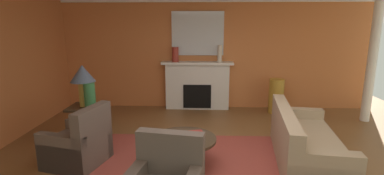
{
  "coord_description": "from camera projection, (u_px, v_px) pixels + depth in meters",
  "views": [
    {
      "loc": [
        -0.21,
        -4.15,
        2.19
      ],
      "look_at": [
        -0.43,
        1.16,
        1.0
      ],
      "focal_mm": 27.42,
      "sensor_mm": 36.0,
      "label": 1
    }
  ],
  "objects": [
    {
      "name": "vase_tall_corner",
      "position": [
        276.0,
        96.0,
        7.14
      ],
      "size": [
        0.36,
        0.36,
        0.84
      ],
      "primitive_type": "cylinder",
      "color": "#B7892D",
      "rests_on": "ground_plane"
    },
    {
      "name": "vase_mantel_left",
      "position": [
        175.0,
        55.0,
        7.28
      ],
      "size": [
        0.16,
        0.16,
        0.36
      ],
      "primitive_type": "cylinder",
      "color": "#9E3328",
      "rests_on": "fireplace"
    },
    {
      "name": "area_rug",
      "position": [
        184.0,
        164.0,
        4.6
      ],
      "size": [
        3.65,
        2.41,
        0.01
      ],
      "primitive_type": "cube",
      "color": "#993D33",
      "rests_on": "ground_plane"
    },
    {
      "name": "side_table",
      "position": [
        86.0,
        122.0,
        5.38
      ],
      "size": [
        0.56,
        0.56,
        0.7
      ],
      "color": "#3D2D1E",
      "rests_on": "ground_plane"
    },
    {
      "name": "column_white",
      "position": [
        372.0,
        59.0,
        6.36
      ],
      "size": [
        0.2,
        0.2,
        2.81
      ],
      "primitive_type": "cylinder",
      "color": "white",
      "rests_on": "ground_plane"
    },
    {
      "name": "book_art_folio",
      "position": [
        180.0,
        138.0,
        4.37
      ],
      "size": [
        0.23,
        0.22,
        0.04
      ],
      "primitive_type": "cube",
      "rotation": [
        0.0,
        0.0,
        0.37
      ],
      "color": "navy",
      "rests_on": "coffee_table"
    },
    {
      "name": "fireplace",
      "position": [
        197.0,
        87.0,
        7.48
      ],
      "size": [
        1.8,
        0.35,
        1.22
      ],
      "color": "white",
      "rests_on": "ground_plane"
    },
    {
      "name": "table_lamp",
      "position": [
        83.0,
        78.0,
        5.2
      ],
      "size": [
        0.44,
        0.44,
        0.75
      ],
      "color": "#B28E38",
      "rests_on": "side_table"
    },
    {
      "name": "mantel_mirror",
      "position": [
        198.0,
        33.0,
        7.31
      ],
      "size": [
        1.3,
        0.04,
        1.09
      ],
      "primitive_type": "cube",
      "color": "silver"
    },
    {
      "name": "book_red_cover",
      "position": [
        195.0,
        133.0,
        4.65
      ],
      "size": [
        0.3,
        0.26,
        0.03
      ],
      "primitive_type": "cube",
      "rotation": [
        0.0,
        0.0,
        0.27
      ],
      "color": "maroon",
      "rests_on": "coffee_table"
    },
    {
      "name": "wall_fireplace",
      "position": [
        212.0,
        53.0,
        7.49
      ],
      "size": [
        8.16,
        0.12,
        2.81
      ],
      "primitive_type": "cube",
      "color": "#CC723D",
      "rests_on": "ground_plane"
    },
    {
      "name": "sofa",
      "position": [
        304.0,
        145.0,
        4.6
      ],
      "size": [
        1.16,
        2.2,
        0.85
      ],
      "color": "tan",
      "rests_on": "ground_plane"
    },
    {
      "name": "armchair_near_window",
      "position": [
        79.0,
        145.0,
        4.57
      ],
      "size": [
        0.97,
        0.97,
        0.95
      ],
      "color": "brown",
      "rests_on": "ground_plane"
    },
    {
      "name": "coffee_table",
      "position": [
        184.0,
        145.0,
        4.52
      ],
      "size": [
        1.0,
        1.0,
        0.45
      ],
      "color": "#3D2D1E",
      "rests_on": "ground_plane"
    },
    {
      "name": "ground_plane",
      "position": [
        217.0,
        167.0,
        4.51
      ],
      "size": [
        9.83,
        9.83,
        0.0
      ],
      "primitive_type": "plane",
      "color": "brown"
    },
    {
      "name": "vase_mantel_right",
      "position": [
        220.0,
        54.0,
        7.22
      ],
      "size": [
        0.11,
        0.11,
        0.42
      ],
      "primitive_type": "cylinder",
      "color": "beige",
      "rests_on": "fireplace"
    },
    {
      "name": "vase_on_side_table",
      "position": [
        90.0,
        96.0,
        5.14
      ],
      "size": [
        0.19,
        0.19,
        0.46
      ],
      "primitive_type": "cylinder",
      "color": "#33703D",
      "rests_on": "side_table"
    }
  ]
}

